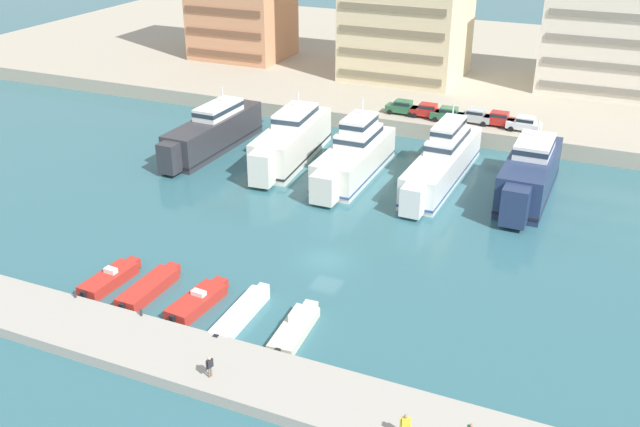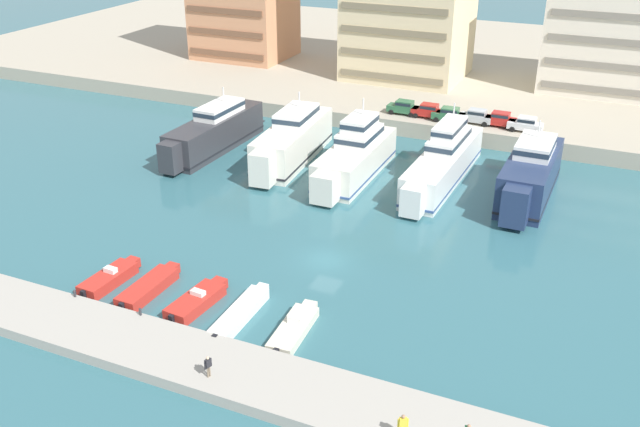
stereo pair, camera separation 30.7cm
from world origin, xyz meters
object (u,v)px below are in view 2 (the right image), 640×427
at_px(yacht_white_center_left, 444,161).
at_px(car_white_center_right, 526,124).
at_px(yacht_ivory_left, 292,140).
at_px(yacht_navy_center, 530,175).
at_px(motorboat_red_left, 149,287).
at_px(car_silver_center_left, 476,116).
at_px(pedestrian_far_side, 208,365).
at_px(car_green_far_left, 404,107).
at_px(motorboat_red_far_left, 110,278).
at_px(yacht_charcoal_far_left, 214,132).
at_px(yacht_ivory_mid_left, 355,156).
at_px(motorboat_red_mid_left, 197,301).
at_px(car_red_left, 428,110).
at_px(motorboat_white_center_left, 240,313).
at_px(motorboat_cream_center, 294,328).
at_px(car_green_mid_left, 449,114).
at_px(pedestrian_near_edge, 403,424).
at_px(car_red_center, 500,119).

distance_m(yacht_white_center_left, car_white_center_right, 15.47).
height_order(yacht_ivory_left, yacht_navy_center, yacht_navy_center).
bearing_deg(motorboat_red_left, car_silver_center_left, 71.46).
bearing_deg(pedestrian_far_side, car_green_far_left, 94.68).
bearing_deg(motorboat_red_far_left, yacht_charcoal_far_left, 105.65).
bearing_deg(yacht_ivory_mid_left, car_white_center_right, 47.16).
relative_size(motorboat_red_mid_left, car_silver_center_left, 1.58).
bearing_deg(yacht_ivory_mid_left, car_green_far_left, 90.01).
bearing_deg(car_green_far_left, yacht_white_center_left, -57.66).
xyz_separation_m(yacht_ivory_mid_left, car_red_left, (3.30, 17.05, 0.64)).
distance_m(yacht_ivory_mid_left, motorboat_white_center_left, 29.47).
distance_m(motorboat_cream_center, pedestrian_far_side, 8.19).
xyz_separation_m(motorboat_white_center_left, car_white_center_right, (13.17, 46.03, 2.53)).
xyz_separation_m(motorboat_white_center_left, car_green_mid_left, (3.76, 45.96, 2.53)).
distance_m(car_green_far_left, car_red_left, 3.30).
bearing_deg(car_green_far_left, motorboat_white_center_left, -87.14).
height_order(car_green_mid_left, car_silver_center_left, same).
relative_size(yacht_ivory_left, car_red_left, 4.57).
relative_size(yacht_navy_center, car_green_far_left, 4.17).
bearing_deg(car_silver_center_left, yacht_ivory_mid_left, -118.45).
xyz_separation_m(car_red_left, car_white_center_right, (12.20, -0.34, 0.00)).
distance_m(motorboat_cream_center, car_green_far_left, 47.11).
height_order(yacht_navy_center, car_silver_center_left, yacht_navy_center).
distance_m(car_red_left, pedestrian_near_edge, 56.17).
distance_m(motorboat_white_center_left, car_white_center_right, 47.95).
height_order(yacht_charcoal_far_left, car_red_left, yacht_charcoal_far_left).
height_order(car_red_left, car_red_center, same).
bearing_deg(motorboat_red_far_left, pedestrian_far_side, -28.44).
height_order(motorboat_red_left, motorboat_white_center_left, motorboat_red_left).
xyz_separation_m(yacht_navy_center, pedestrian_far_side, (-13.98, -39.00, -0.68)).
distance_m(yacht_ivory_left, car_white_center_right, 28.32).
relative_size(car_white_center_right, pedestrian_near_edge, 2.46).
height_order(yacht_ivory_mid_left, car_silver_center_left, yacht_ivory_mid_left).
height_order(yacht_navy_center, car_red_left, yacht_navy_center).
height_order(motorboat_red_far_left, motorboat_red_mid_left, motorboat_red_far_left).
bearing_deg(car_red_left, car_silver_center_left, 2.00).
height_order(car_silver_center_left, pedestrian_far_side, car_silver_center_left).
height_order(pedestrian_near_edge, pedestrian_far_side, pedestrian_near_edge).
bearing_deg(motorboat_white_center_left, car_silver_center_left, 81.41).
height_order(motorboat_white_center_left, car_red_left, car_red_left).
relative_size(yacht_white_center_left, car_white_center_right, 5.19).
relative_size(motorboat_red_mid_left, car_red_left, 1.59).
relative_size(yacht_white_center_left, motorboat_white_center_left, 2.72).
relative_size(yacht_charcoal_far_left, yacht_ivory_left, 1.01).
xyz_separation_m(car_white_center_right, pedestrian_near_edge, (2.15, -53.95, -1.15)).
relative_size(yacht_navy_center, car_green_mid_left, 4.15).
bearing_deg(pedestrian_near_edge, car_red_center, 95.65).
bearing_deg(car_silver_center_left, car_red_center, 1.15).
relative_size(yacht_charcoal_far_left, motorboat_red_far_left, 2.97).
relative_size(yacht_charcoal_far_left, pedestrian_near_edge, 11.30).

